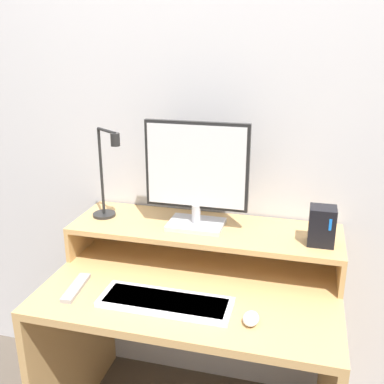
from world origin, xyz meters
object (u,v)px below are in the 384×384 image
Objects in this scene: monitor at (196,175)px; mouse at (251,318)px; remote_control at (76,288)px; keyboard at (165,302)px; desk_lamp at (106,181)px; router_dock at (322,226)px.

mouse is (0.28, -0.38, -0.36)m from monitor.
remote_control is (-0.65, 0.04, -0.01)m from mouse.
monitor is 5.27× the size of mouse.
remote_control is at bearing 178.37° from keyboard.
remote_control is at bearing -88.22° from desk_lamp.
keyboard is (-0.02, -0.35, -0.36)m from monitor.
router_dock is 0.64m from keyboard.
router_dock is 0.94m from remote_control.
monitor reaches higher than desk_lamp.
desk_lamp is 4.75× the size of mouse.
mouse is (0.66, -0.37, -0.30)m from desk_lamp.
desk_lamp is 0.58m from keyboard.
mouse is 0.65m from remote_control.
monitor is 0.92× the size of keyboard.
keyboard is 2.41× the size of remote_control.
mouse is at bearing -121.51° from router_dock.
monitor is at bearing 42.82° from remote_control.
router_dock is 0.31× the size of keyboard.
keyboard is 0.30m from mouse.
mouse is at bearing -5.31° from keyboard.
desk_lamp is 2.66× the size of router_dock.
monitor is 1.11× the size of desk_lamp.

